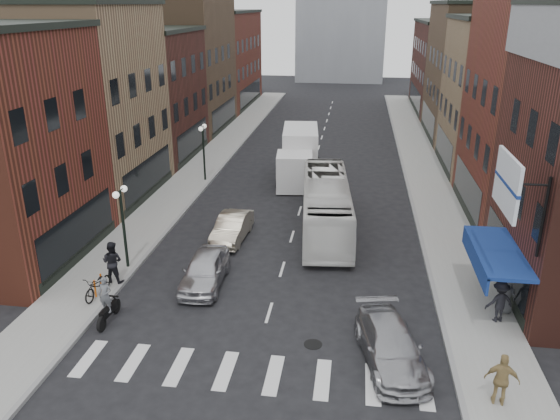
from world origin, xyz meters
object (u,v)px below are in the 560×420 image
(sedan_left_far, at_px, (232,228))
(ped_right_c, at_px, (506,295))
(box_truck, at_px, (299,156))
(motorcycle_rider, at_px, (107,301))
(sedan_left_near, at_px, (205,270))
(ped_right_b, at_px, (502,380))
(billboard_sign, at_px, (509,185))
(bike_rack, at_px, (98,285))
(ped_right_a, at_px, (500,301))
(streetlamp_near, at_px, (122,213))
(curb_car, at_px, (391,346))
(parked_bicycle, at_px, (98,285))
(ped_left_solo, at_px, (112,262))
(transit_bus, at_px, (326,205))
(streetlamp_far, at_px, (203,142))

(sedan_left_far, bearing_deg, ped_right_c, -22.36)
(box_truck, distance_m, motorcycle_rider, 20.97)
(sedan_left_near, bearing_deg, ped_right_b, -31.90)
(billboard_sign, height_order, bike_rack, billboard_sign)
(box_truck, height_order, ped_right_a, box_truck)
(bike_rack, distance_m, ped_right_a, 16.78)
(streetlamp_near, xyz_separation_m, sedan_left_far, (4.22, 4.18, -2.22))
(ped_right_c, bearing_deg, curb_car, 35.20)
(curb_car, xyz_separation_m, parked_bicycle, (-12.31, 2.80, -0.04))
(curb_car, bearing_deg, ped_left_solo, 149.06)
(streetlamp_near, distance_m, ped_right_a, 16.87)
(streetlamp_near, relative_size, sedan_left_far, 0.98)
(transit_bus, bearing_deg, ped_right_a, -55.06)
(curb_car, xyz_separation_m, ped_right_a, (4.36, 3.16, 0.33))
(ped_right_a, bearing_deg, ped_right_b, 61.10)
(streetlamp_near, height_order, ped_right_c, streetlamp_near)
(parked_bicycle, height_order, ped_right_c, ped_right_c)
(transit_bus, bearing_deg, ped_right_c, -51.13)
(ped_left_solo, relative_size, ped_right_c, 1.23)
(parked_bicycle, relative_size, ped_left_solo, 0.99)
(motorcycle_rider, xyz_separation_m, curb_car, (11.11, -1.10, -0.25))
(billboard_sign, relative_size, ped_right_c, 2.31)
(streetlamp_far, bearing_deg, curb_car, -58.21)
(motorcycle_rider, bearing_deg, parked_bicycle, 128.25)
(motorcycle_rider, xyz_separation_m, ped_right_b, (14.41, -2.98, 0.11))
(billboard_sign, distance_m, streetlamp_near, 16.68)
(box_truck, xyz_separation_m, curb_car, (5.61, -21.32, -1.04))
(box_truck, distance_m, parked_bicycle, 19.73)
(ped_left_solo, bearing_deg, streetlamp_near, -84.70)
(transit_bus, bearing_deg, curb_car, -80.85)
(curb_car, bearing_deg, bike_rack, 154.26)
(transit_bus, relative_size, ped_right_b, 5.91)
(ped_right_c, bearing_deg, ped_left_solo, -4.66)
(streetlamp_near, relative_size, streetlamp_far, 1.00)
(transit_bus, distance_m, ped_right_b, 15.23)
(sedan_left_near, distance_m, ped_left_solo, 4.18)
(sedan_left_near, height_order, parked_bicycle, sedan_left_near)
(billboard_sign, distance_m, motorcycle_rider, 15.80)
(ped_right_a, bearing_deg, bike_rack, -16.49)
(streetlamp_far, height_order, sedan_left_far, streetlamp_far)
(bike_rack, relative_size, ped_left_solo, 0.41)
(motorcycle_rider, bearing_deg, billboard_sign, 7.06)
(sedan_left_far, xyz_separation_m, ped_right_c, (12.78, -6.03, 0.26))
(streetlamp_far, bearing_deg, streetlamp_near, -90.00)
(billboard_sign, height_order, transit_bus, billboard_sign)
(parked_bicycle, height_order, ped_right_a, ped_right_a)
(sedan_left_near, height_order, curb_car, sedan_left_near)
(sedan_left_near, xyz_separation_m, ped_right_b, (11.39, -6.58, 0.31))
(bike_rack, relative_size, box_truck, 0.10)
(box_truck, distance_m, ped_left_solo, 18.40)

